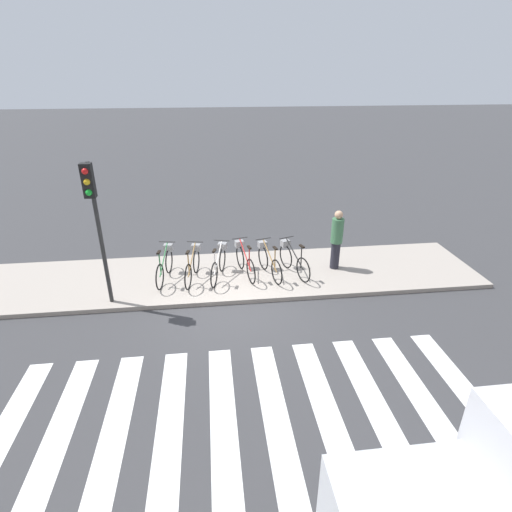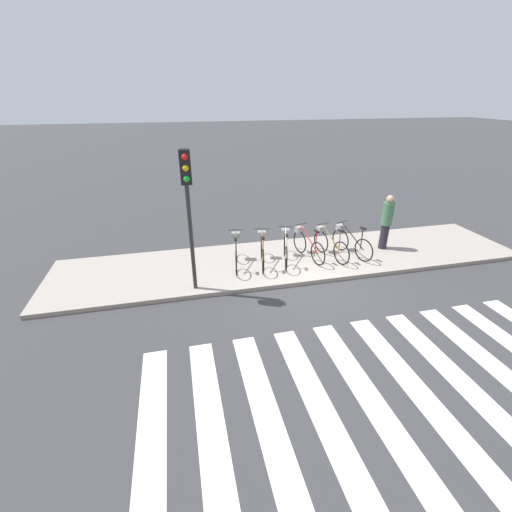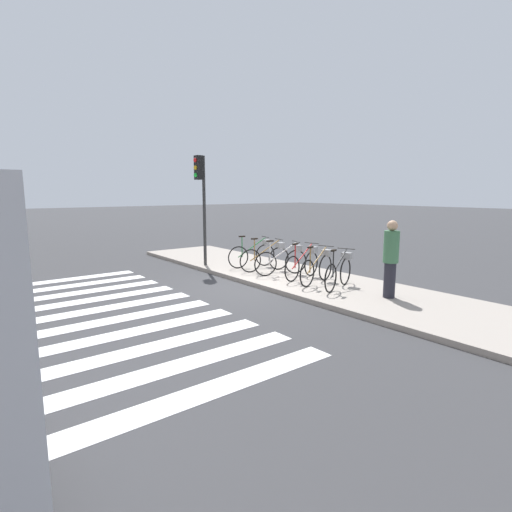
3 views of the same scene
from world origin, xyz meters
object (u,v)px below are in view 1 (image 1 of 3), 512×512
parked_bicycle_5 (293,259)px  traffic_light (94,207)px  parked_bicycle_2 (219,262)px  pedestrian (337,238)px  parked_bicycle_1 (193,264)px  parked_bicycle_4 (268,260)px  parked_bicycle_3 (244,260)px  parked_bicycle_0 (165,264)px

parked_bicycle_5 → traffic_light: traffic_light is taller
parked_bicycle_2 → pedestrian: (3.38, 0.18, 0.48)m
parked_bicycle_1 → parked_bicycle_2: bearing=1.3°
parked_bicycle_4 → traffic_light: traffic_light is taller
pedestrian → traffic_light: bearing=-168.2°
parked_bicycle_5 → pedestrian: pedestrian is taller
pedestrian → traffic_light: traffic_light is taller
parked_bicycle_3 → parked_bicycle_4: size_ratio=1.01×
parked_bicycle_4 → pedestrian: bearing=5.9°
pedestrian → parked_bicycle_5: bearing=-172.1°
parked_bicycle_1 → parked_bicycle_3: size_ratio=1.00×
parked_bicycle_4 → pedestrian: 2.07m
parked_bicycle_1 → parked_bicycle_4: bearing=-0.2°
parked_bicycle_0 → traffic_light: bearing=-137.3°
parked_bicycle_3 → pedestrian: 2.71m
parked_bicycle_4 → traffic_light: size_ratio=0.46×
parked_bicycle_0 → parked_bicycle_4: same height
parked_bicycle_0 → parked_bicycle_1: 0.77m
parked_bicycle_5 → parked_bicycle_0: bearing=178.8°
parked_bicycle_2 → pedestrian: 3.42m
parked_bicycle_3 → parked_bicycle_4: 0.68m
parked_bicycle_2 → parked_bicycle_5: 2.09m
parked_bicycle_4 → parked_bicycle_5: 0.70m
parked_bicycle_1 → parked_bicycle_5: 2.80m
parked_bicycle_5 → pedestrian: 1.40m
parked_bicycle_0 → pedestrian: 4.89m
parked_bicycle_1 → parked_bicycle_3: 1.44m
parked_bicycle_1 → parked_bicycle_2: 0.72m
parked_bicycle_2 → traffic_light: (-2.76, -1.10, 2.08)m
parked_bicycle_2 → parked_bicycle_4: 1.38m
parked_bicycle_5 → traffic_light: (-4.84, -1.10, 2.08)m
parked_bicycle_5 → pedestrian: size_ratio=0.91×
parked_bicycle_2 → parked_bicycle_4: same height
parked_bicycle_0 → parked_bicycle_2: same height
parked_bicycle_5 → parked_bicycle_1: bearing=-179.7°
pedestrian → parked_bicycle_0: bearing=-178.7°
parked_bicycle_2 → parked_bicycle_3: (0.72, 0.11, 0.00)m
parked_bicycle_2 → pedestrian: size_ratio=0.92×
parked_bicycle_3 → parked_bicycle_0: bearing=-179.2°
parked_bicycle_5 → pedestrian: (1.30, 0.18, 0.48)m
parked_bicycle_2 → parked_bicycle_4: size_ratio=1.00×
parked_bicycle_0 → pedestrian: bearing=1.3°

